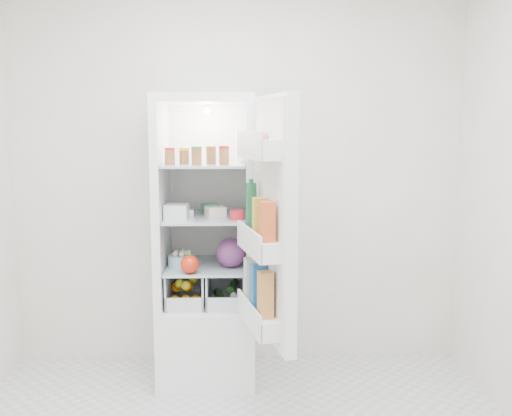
{
  "coord_description": "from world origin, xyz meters",
  "views": [
    {
      "loc": [
        0.03,
        -2.32,
        1.62
      ],
      "look_at": [
        0.11,
        0.95,
        1.14
      ],
      "focal_mm": 40.0,
      "sensor_mm": 36.0,
      "label": 1
    }
  ],
  "objects_px": {
    "fridge_door": "(269,226)",
    "mushroom_bowl": "(181,261)",
    "refrigerator": "(207,275)",
    "red_cabbage": "(231,253)"
  },
  "relations": [
    {
      "from": "red_cabbage",
      "to": "mushroom_bowl",
      "type": "distance_m",
      "value": 0.32
    },
    {
      "from": "mushroom_bowl",
      "to": "fridge_door",
      "type": "distance_m",
      "value": 0.8
    },
    {
      "from": "mushroom_bowl",
      "to": "fridge_door",
      "type": "height_order",
      "value": "fridge_door"
    },
    {
      "from": "red_cabbage",
      "to": "mushroom_bowl",
      "type": "relative_size",
      "value": 1.18
    },
    {
      "from": "refrigerator",
      "to": "mushroom_bowl",
      "type": "bearing_deg",
      "value": -145.17
    },
    {
      "from": "fridge_door",
      "to": "mushroom_bowl",
      "type": "bearing_deg",
      "value": 32.38
    },
    {
      "from": "refrigerator",
      "to": "red_cabbage",
      "type": "height_order",
      "value": "refrigerator"
    },
    {
      "from": "refrigerator",
      "to": "fridge_door",
      "type": "height_order",
      "value": "refrigerator"
    },
    {
      "from": "refrigerator",
      "to": "fridge_door",
      "type": "xyz_separation_m",
      "value": [
        0.37,
        -0.63,
        0.43
      ]
    },
    {
      "from": "refrigerator",
      "to": "red_cabbage",
      "type": "distance_m",
      "value": 0.27
    }
  ]
}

